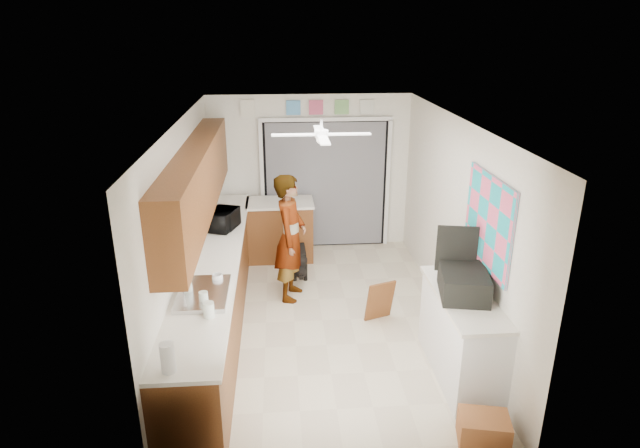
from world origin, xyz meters
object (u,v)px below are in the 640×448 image
object	(u,v)px
cup	(217,278)
dog	(299,260)
microwave	(223,219)
cardboard_box	(484,430)
man	(290,238)
paper_towel_roll	(168,358)
soap_bottle	(187,281)
suitcase	(464,283)
navy_crate	(483,432)

from	to	relation	value
cup	dog	distance (m)	2.34
microwave	cup	bearing A→B (deg)	-158.07
cardboard_box	man	xyz separation A→B (m)	(-1.62, 2.88, 0.73)
microwave	paper_towel_roll	xyz separation A→B (m)	(-0.14, -3.14, -0.01)
soap_bottle	cardboard_box	world-z (taller)	soap_bottle
cup	paper_towel_roll	bearing A→B (deg)	-98.30
man	dog	bearing A→B (deg)	0.72
suitcase	navy_crate	world-z (taller)	suitcase
suitcase	cardboard_box	distance (m)	1.38
microwave	dog	bearing A→B (deg)	-48.87
suitcase	dog	xyz separation A→B (m)	(-1.56, 2.49, -0.82)
navy_crate	dog	distance (m)	3.81
cardboard_box	dog	xyz separation A→B (m)	(-1.49, 3.50, 0.11)
navy_crate	man	world-z (taller)	man
microwave	man	bearing A→B (deg)	-84.20
navy_crate	man	xyz separation A→B (m)	(-1.62, 2.88, 0.75)
microwave	navy_crate	distance (m)	4.09
navy_crate	microwave	bearing A→B (deg)	129.12
cup	cardboard_box	bearing A→B (deg)	-31.59
microwave	cup	size ratio (longest dim) A/B	4.09
cardboard_box	navy_crate	bearing A→B (deg)	0.00
microwave	paper_towel_roll	size ratio (longest dim) A/B	1.88
microwave	cardboard_box	bearing A→B (deg)	-121.97
soap_bottle	suitcase	bearing A→B (deg)	-4.60
microwave	paper_towel_roll	world-z (taller)	microwave
cup	cardboard_box	distance (m)	2.97
paper_towel_roll	man	distance (m)	3.11
cup	dog	world-z (taller)	cup
cardboard_box	man	world-z (taller)	man
suitcase	dog	bearing A→B (deg)	132.81
soap_bottle	paper_towel_roll	xyz separation A→B (m)	(0.05, -1.28, -0.02)
dog	suitcase	bearing A→B (deg)	-59.02
cardboard_box	microwave	bearing A→B (deg)	129.12
microwave	paper_towel_roll	bearing A→B (deg)	-163.66
microwave	cup	distance (m)	1.60
cup	microwave	bearing A→B (deg)	93.02
soap_bottle	navy_crate	bearing A→B (deg)	-24.56
man	dog	xyz separation A→B (m)	(0.13, 0.63, -0.62)
cardboard_box	man	distance (m)	3.38
cup	suitcase	bearing A→B (deg)	-10.91
suitcase	navy_crate	size ratio (longest dim) A/B	1.69
microwave	paper_towel_roll	distance (m)	3.14
cup	cardboard_box	size ratio (longest dim) A/B	0.27
paper_towel_roll	navy_crate	distance (m)	2.82
paper_towel_roll	cardboard_box	size ratio (longest dim) A/B	0.58
man	soap_bottle	bearing A→B (deg)	159.60
soap_bottle	cardboard_box	bearing A→B (deg)	-24.56
paper_towel_roll	cardboard_box	xyz separation A→B (m)	(2.65, 0.05, -0.93)
suitcase	man	bearing A→B (deg)	143.00
cup	paper_towel_roll	distance (m)	1.56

